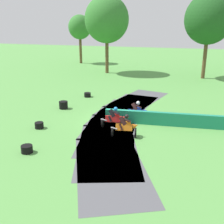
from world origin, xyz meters
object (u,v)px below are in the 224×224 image
(motorcycle_lead_blue, at_px, (137,111))
(motorcycle_trailing_orange, at_px, (125,126))
(tire_stack_mid_a, at_px, (63,105))
(tire_stack_far, at_px, (27,149))
(tire_stack_near, at_px, (87,95))
(motorcycle_chase_red, at_px, (114,118))
(tire_stack_mid_b, at_px, (39,125))

(motorcycle_lead_blue, height_order, motorcycle_trailing_orange, motorcycle_trailing_orange)
(tire_stack_mid_a, distance_m, tire_stack_far, 7.82)
(motorcycle_trailing_orange, bearing_deg, tire_stack_mid_a, 147.30)
(motorcycle_lead_blue, relative_size, motorcycle_trailing_orange, 1.00)
(tire_stack_near, xyz_separation_m, tire_stack_mid_a, (-0.47, -3.93, 0.10))
(tire_stack_mid_a, height_order, tire_stack_far, tire_stack_mid_a)
(motorcycle_chase_red, height_order, tire_stack_mid_b, motorcycle_chase_red)
(motorcycle_chase_red, distance_m, tire_stack_mid_b, 4.94)
(tire_stack_mid_a, bearing_deg, motorcycle_chase_red, -28.36)
(motorcycle_lead_blue, xyz_separation_m, tire_stack_near, (-5.68, 4.79, -0.43))
(motorcycle_lead_blue, relative_size, tire_stack_near, 2.74)
(motorcycle_chase_red, bearing_deg, tire_stack_far, -124.71)
(tire_stack_mid_b, bearing_deg, motorcycle_trailing_orange, 4.06)
(motorcycle_lead_blue, distance_m, motorcycle_chase_red, 2.17)
(motorcycle_chase_red, bearing_deg, motorcycle_lead_blue, 60.34)
(tire_stack_mid_b, bearing_deg, tire_stack_near, 89.75)
(motorcycle_chase_red, bearing_deg, tire_stack_mid_b, -161.00)
(tire_stack_mid_a, xyz_separation_m, tire_stack_far, (1.70, -7.63, -0.10))
(tire_stack_near, bearing_deg, motorcycle_lead_blue, -40.15)
(motorcycle_lead_blue, bearing_deg, motorcycle_chase_red, -119.66)
(motorcycle_chase_red, distance_m, tire_stack_far, 5.96)
(motorcycle_lead_blue, xyz_separation_m, tire_stack_mid_a, (-6.16, 0.86, -0.33))
(motorcycle_chase_red, height_order, tire_stack_near, motorcycle_chase_red)
(motorcycle_chase_red, xyz_separation_m, tire_stack_near, (-4.61, 6.68, -0.45))
(tire_stack_near, bearing_deg, tire_stack_mid_a, -96.86)
(tire_stack_far, bearing_deg, tire_stack_mid_b, 110.99)
(tire_stack_near, xyz_separation_m, tire_stack_far, (1.23, -11.57, 0.00))
(tire_stack_mid_a, distance_m, tire_stack_mid_b, 4.37)
(motorcycle_lead_blue, bearing_deg, tire_stack_near, 139.85)
(motorcycle_trailing_orange, height_order, tire_stack_near, motorcycle_trailing_orange)
(tire_stack_near, distance_m, tire_stack_mid_a, 3.96)
(tire_stack_near, bearing_deg, tire_stack_far, -83.95)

